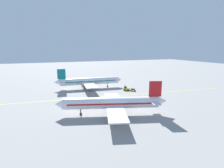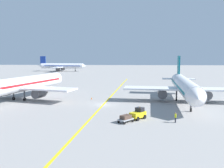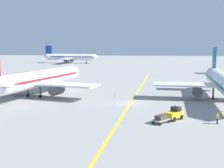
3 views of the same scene
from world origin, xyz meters
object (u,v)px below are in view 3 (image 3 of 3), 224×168
Objects in this scene: ground_crew_worker at (217,118)px; traffic_cone_mid_apron at (115,95)px; airplane_adjacent_stand at (223,83)px; baggage_tug_white at (174,114)px; airplane_distant_taxiing at (70,57)px; baggage_cart_trailing at (161,118)px; airplane_at_gate at (38,80)px.

traffic_cone_mid_apron is at bearing 127.87° from ground_crew_worker.
airplane_adjacent_stand reaches higher than baggage_tug_white.
baggage_cart_trailing is (40.57, -123.11, -2.58)m from airplane_distant_taxiing.
airplane_at_gate is 17.17m from traffic_cone_mid_apron.
airplane_at_gate is 1.09× the size of airplane_distant_taxiing.
airplane_adjacent_stand is 20.00m from baggage_tug_white.
baggage_tug_white is at bearing -61.13° from traffic_cone_mid_apron.
airplane_distant_taxiing reaches higher than traffic_cone_mid_apron.
baggage_tug_white is (-11.45, -16.15, -2.81)m from airplane_adjacent_stand.
traffic_cone_mid_apron is at bearing -72.40° from airplane_distant_taxiing.
ground_crew_worker is (5.98, -2.16, 0.01)m from baggage_tug_white.
airplane_distant_taxiing is 9.83× the size of baggage_tug_white.
ground_crew_worker reaches higher than traffic_cone_mid_apron.
airplane_adjacent_stand is 117.66m from airplane_distant_taxiing.
traffic_cone_mid_apron is at bearing 111.18° from baggage_cart_trailing.
ground_crew_worker reaches higher than baggage_cart_trailing.
airplane_at_gate is 20.72× the size of ground_crew_worker.
baggage_cart_trailing is at bearing -39.25° from airplane_at_gate.
ground_crew_worker is at bearing -31.26° from airplane_at_gate.
airplane_distant_taxiing is 19.04× the size of ground_crew_worker.
airplane_at_gate is 38.77m from airplane_adjacent_stand.
airplane_distant_taxiing is 11.09× the size of baggage_cart_trailing.
airplane_at_gate reaches higher than airplane_distant_taxiing.
airplane_distant_taxiing is (-54.16, 104.46, -0.37)m from airplane_adjacent_stand.
baggage_tug_white is 3.30m from baggage_cart_trailing.
airplane_adjacent_stand is 64.63× the size of traffic_cone_mid_apron.
airplane_adjacent_stand is 22.38m from traffic_cone_mid_apron.
baggage_tug_white is at bearing -70.50° from airplane_distant_taxiing.
airplane_at_gate is 12.06× the size of baggage_cart_trailing.
traffic_cone_mid_apron is at bearing 172.58° from airplane_adjacent_stand.
airplane_distant_taxiing is 58.17× the size of traffic_cone_mid_apron.
airplane_adjacent_stand is at bearing 53.92° from baggage_cart_trailing.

